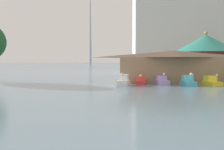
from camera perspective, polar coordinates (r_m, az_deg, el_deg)
The scene contains 9 objects.
pedal_boat_white at distance 37.36m, azimuth 2.24°, elevation -1.22°, with size 1.81×2.78×1.64m.
pedal_boat_red at distance 38.96m, azimuth 5.65°, elevation -1.26°, with size 1.45×2.32×1.40m.
pedal_boat_lavender at distance 39.76m, azimuth 9.73°, elevation -1.15°, with size 1.86×3.03×1.62m.
pedal_boat_cyan at distance 38.29m, azimuth 14.75°, elevation -1.26°, with size 1.74×2.65×1.70m.
pedal_boat_yellow at distance 39.37m, azimuth 18.97°, elevation -1.28°, with size 2.34×2.96×1.55m.
boathouse at distance 44.44m, azimuth 12.19°, elevation 1.79°, with size 17.66×7.76×4.74m.
green_roof_pavilion at distance 56.28m, azimuth 18.05°, elevation 4.01°, with size 11.85×11.85×8.74m.
background_building_block at distance 83.06m, azimuth 14.07°, elevation 9.31°, with size 28.33×17.44×25.61m.
distant_broadcast_tower at distance 391.59m, azimuth -4.34°, elevation 13.82°, with size 5.76×5.76×179.67m.
Camera 1 is at (4.74, -5.66, 3.09)m, focal length 46.36 mm.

